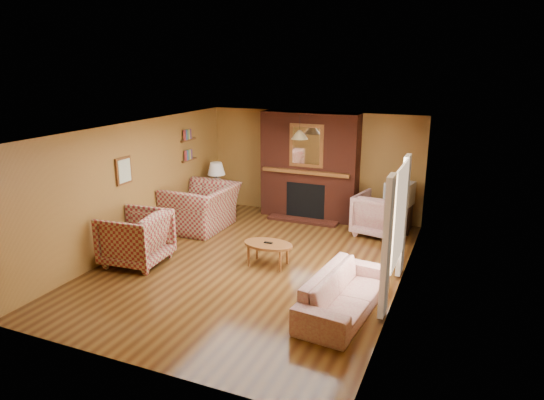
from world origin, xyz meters
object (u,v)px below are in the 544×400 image
at_px(floral_sofa, 345,292).
at_px(floral_armchair, 380,215).
at_px(plaid_loveseat, 202,207).
at_px(fireplace, 309,167).
at_px(plaid_armchair, 136,238).
at_px(coffee_table, 268,246).
at_px(side_table, 217,202).
at_px(crt_tv, 399,193).
at_px(table_lamp, 216,175).
at_px(tv_stand, 398,218).

xyz_separation_m(floral_sofa, floral_armchair, (-0.16, 3.42, 0.14)).
height_order(plaid_loveseat, floral_sofa, plaid_loveseat).
bearing_deg(fireplace, plaid_armchair, -117.58).
relative_size(plaid_loveseat, floral_sofa, 0.73).
relative_size(coffee_table, side_table, 1.65).
height_order(fireplace, crt_tv, fireplace).
distance_m(floral_sofa, coffee_table, 1.98).
height_order(fireplace, coffee_table, fireplace).
xyz_separation_m(plaid_loveseat, table_lamp, (-0.25, 1.12, 0.44)).
height_order(fireplace, floral_sofa, fireplace).
relative_size(fireplace, floral_sofa, 1.21).
bearing_deg(crt_tv, side_table, -175.26).
xyz_separation_m(plaid_loveseat, floral_sofa, (3.75, -2.34, -0.18)).
xyz_separation_m(plaid_armchair, coffee_table, (2.19, 0.82, -0.11)).
bearing_deg(plaid_armchair, table_lamp, 178.03).
height_order(coffee_table, table_lamp, table_lamp).
distance_m(fireplace, floral_armchair, 1.98).
xyz_separation_m(coffee_table, table_lamp, (-2.34, 2.38, 0.56)).
bearing_deg(crt_tv, fireplace, 174.70).
height_order(floral_sofa, side_table, floral_sofa).
height_order(floral_armchair, coffee_table, floral_armchair).
relative_size(side_table, table_lamp, 0.79).
height_order(coffee_table, crt_tv, crt_tv).
bearing_deg(fireplace, table_lamp, -165.71).
relative_size(floral_armchair, side_table, 1.78).
relative_size(fireplace, crt_tv, 3.98).
xyz_separation_m(plaid_loveseat, side_table, (-0.25, 1.12, -0.20)).
relative_size(floral_sofa, tv_stand, 3.42).
bearing_deg(tv_stand, floral_armchair, -128.71).
bearing_deg(plaid_armchair, floral_sofa, 81.53).
bearing_deg(side_table, floral_armchair, -0.46).
height_order(floral_sofa, floral_armchair, floral_armchair).
xyz_separation_m(plaid_loveseat, tv_stand, (3.90, 1.47, -0.18)).
relative_size(table_lamp, tv_stand, 1.16).
distance_m(plaid_armchair, floral_armchair, 4.86).
bearing_deg(crt_tv, plaid_armchair, -138.46).
relative_size(floral_armchair, coffee_table, 1.08).
bearing_deg(side_table, crt_tv, 4.74).
bearing_deg(coffee_table, plaid_armchair, -159.52).
distance_m(plaid_armchair, tv_stand, 5.35).
xyz_separation_m(floral_sofa, crt_tv, (0.15, 3.80, 0.53)).
bearing_deg(plaid_loveseat, floral_sofa, 58.00).
relative_size(floral_armchair, crt_tv, 1.59).
distance_m(fireplace, tv_stand, 2.24).
bearing_deg(plaid_loveseat, side_table, -167.50).
bearing_deg(coffee_table, plaid_loveseat, 148.98).
bearing_deg(floral_sofa, fireplace, 31.39).
relative_size(plaid_armchair, side_table, 1.94).
xyz_separation_m(table_lamp, crt_tv, (4.15, 0.34, -0.09)).
bearing_deg(plaid_armchair, plaid_loveseat, 172.59).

